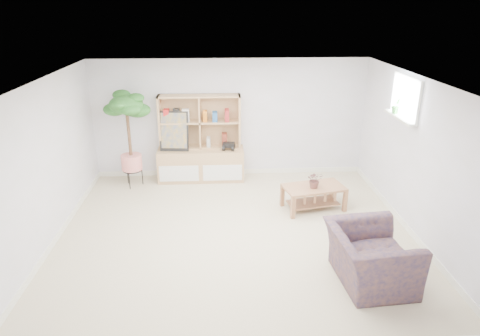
{
  "coord_description": "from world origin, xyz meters",
  "views": [
    {
      "loc": [
        -0.25,
        -5.93,
        3.41
      ],
      "look_at": [
        0.1,
        0.63,
        0.85
      ],
      "focal_mm": 32.0,
      "sensor_mm": 36.0,
      "label": 1
    }
  ],
  "objects_px": {
    "coffee_table": "(313,197)",
    "armchair": "(371,254)",
    "floor_tree": "(130,140)",
    "storage_unit": "(200,139)"
  },
  "relations": [
    {
      "from": "armchair",
      "to": "coffee_table",
      "type": "bearing_deg",
      "value": 2.48
    },
    {
      "from": "storage_unit",
      "to": "armchair",
      "type": "height_order",
      "value": "storage_unit"
    },
    {
      "from": "floor_tree",
      "to": "armchair",
      "type": "relative_size",
      "value": 1.7
    },
    {
      "from": "storage_unit",
      "to": "armchair",
      "type": "xyz_separation_m",
      "value": [
        2.27,
        -3.58,
        -0.45
      ]
    },
    {
      "from": "coffee_table",
      "to": "armchair",
      "type": "xyz_separation_m",
      "value": [
        0.27,
        -2.12,
        0.2
      ]
    },
    {
      "from": "coffee_table",
      "to": "armchair",
      "type": "distance_m",
      "value": 2.15
    },
    {
      "from": "floor_tree",
      "to": "armchair",
      "type": "distance_m",
      "value": 4.93
    },
    {
      "from": "storage_unit",
      "to": "floor_tree",
      "type": "relative_size",
      "value": 0.91
    },
    {
      "from": "floor_tree",
      "to": "armchair",
      "type": "height_order",
      "value": "floor_tree"
    },
    {
      "from": "storage_unit",
      "to": "coffee_table",
      "type": "relative_size",
      "value": 1.67
    }
  ]
}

